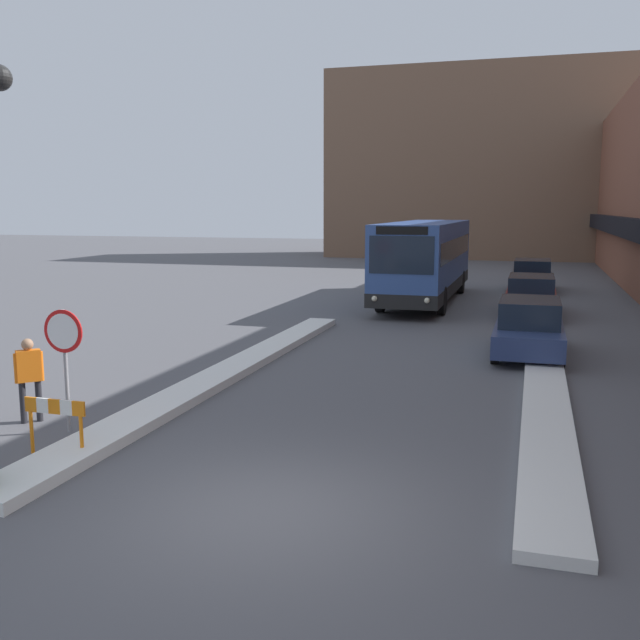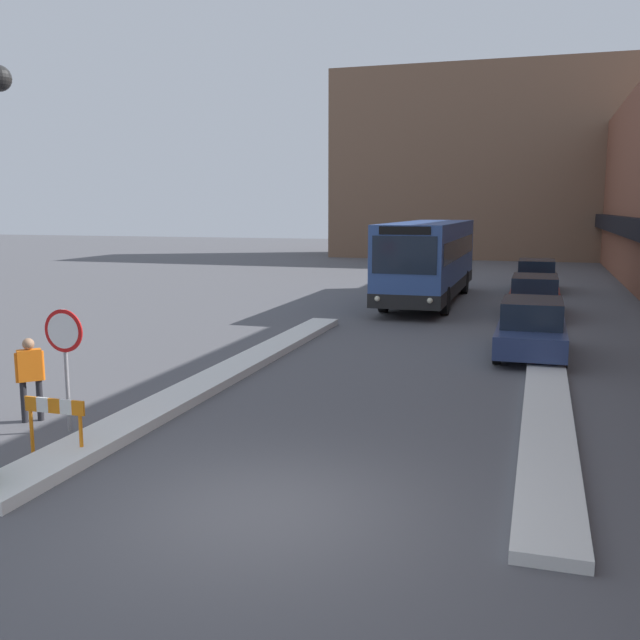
{
  "view_description": "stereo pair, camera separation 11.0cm",
  "coord_description": "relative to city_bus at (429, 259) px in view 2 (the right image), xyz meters",
  "views": [
    {
      "loc": [
        3.23,
        -8.23,
        3.94
      ],
      "look_at": [
        -0.49,
        4.19,
        1.9
      ],
      "focal_mm": 40.0,
      "sensor_mm": 36.0,
      "label": 1
    },
    {
      "loc": [
        3.33,
        -8.19,
        3.94
      ],
      "look_at": [
        -0.49,
        4.19,
        1.9
      ],
      "focal_mm": 40.0,
      "sensor_mm": 36.0,
      "label": 2
    }
  ],
  "objects": [
    {
      "name": "parked_car_front",
      "position": [
        4.32,
        -10.24,
        -1.07
      ],
      "size": [
        1.81,
        4.25,
        1.51
      ],
      "color": "navy",
      "rests_on": "ground_plane"
    },
    {
      "name": "building_backdrop_far",
      "position": [
        1.12,
        29.2,
        5.49
      ],
      "size": [
        26.0,
        8.0,
        14.62
      ],
      "color": "brown",
      "rests_on": "ground_plane"
    },
    {
      "name": "parked_car_middle",
      "position": [
        4.32,
        -2.46,
        -1.09
      ],
      "size": [
        1.87,
        4.79,
        1.45
      ],
      "color": "maroon",
      "rests_on": "ground_plane"
    },
    {
      "name": "parked_car_back",
      "position": [
        4.32,
        5.68,
        -1.08
      ],
      "size": [
        1.92,
        4.51,
        1.48
      ],
      "color": "black",
      "rests_on": "ground_plane"
    },
    {
      "name": "ground_plane",
      "position": [
        1.12,
        -21.71,
        -1.82
      ],
      "size": [
        160.0,
        160.0,
        0.0
      ],
      "primitive_type": "plane",
      "color": "#515156"
    },
    {
      "name": "stop_sign",
      "position": [
        -3.43,
        -19.53,
        -0.22
      ],
      "size": [
        0.76,
        0.08,
        2.2
      ],
      "color": "gray",
      "rests_on": "ground_plane"
    },
    {
      "name": "snow_bank_right",
      "position": [
        4.72,
        -13.17,
        -1.73
      ],
      "size": [
        0.9,
        18.03,
        0.17
      ],
      "color": "silver",
      "rests_on": "ground_plane"
    },
    {
      "name": "city_bus",
      "position": [
        0.0,
        0.0,
        0.0
      ],
      "size": [
        2.6,
        11.54,
        3.36
      ],
      "color": "#335193",
      "rests_on": "ground_plane"
    },
    {
      "name": "snow_bank_left",
      "position": [
        -2.48,
        -14.81,
        -1.72
      ],
      "size": [
        0.9,
        16.02,
        0.19
      ],
      "color": "silver",
      "rests_on": "ground_plane"
    },
    {
      "name": "construction_barricade",
      "position": [
        -2.84,
        -20.65,
        -1.15
      ],
      "size": [
        1.1,
        0.06,
        0.94
      ],
      "color": "orange",
      "rests_on": "ground_plane"
    },
    {
      "name": "pedestrian",
      "position": [
        -4.46,
        -19.22,
        -0.87
      ],
      "size": [
        0.44,
        0.44,
        1.58
      ],
      "rotation": [
        0.0,
        0.0,
        0.79
      ],
      "color": "#232328",
      "rests_on": "ground_plane"
    }
  ]
}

